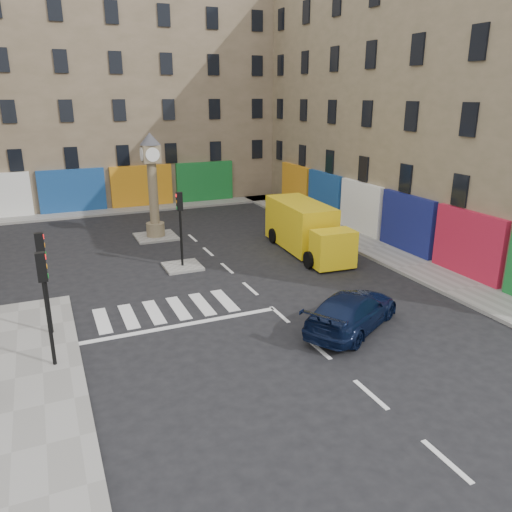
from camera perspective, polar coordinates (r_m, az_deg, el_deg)
ground at (r=19.01m, az=4.05°, el=-7.86°), size 120.00×120.00×0.00m
sidewalk_right at (r=31.27m, az=9.84°, el=2.51°), size 2.60×30.00×0.15m
sidewalk_far at (r=38.42m, az=-16.96°, el=4.88°), size 32.00×2.40×0.15m
island_near at (r=25.26m, az=-8.39°, el=-1.19°), size 1.80×1.80×0.12m
island_far at (r=30.85m, az=-11.36°, el=2.18°), size 2.40×2.40×0.12m
building_right at (r=34.07m, az=19.90°, el=16.51°), size 10.00×30.00×16.00m
building_far at (r=43.31m, az=-19.02°, el=17.36°), size 32.00×10.00×17.00m
traffic_light_left_near at (r=16.34m, az=-22.98°, el=-3.75°), size 0.28×0.22×3.70m
traffic_light_left_far at (r=18.61m, az=-23.17°, el=-1.20°), size 0.28×0.22×3.70m
traffic_light_island at (r=24.56m, az=-8.66°, el=4.40°), size 0.28×0.22×3.70m
clock_pillar at (r=30.11m, az=-11.76°, el=8.58°), size 1.20×1.20×6.10m
navy_sedan at (r=18.76m, az=10.92°, el=-6.16°), size 5.18×4.19×1.41m
yellow_van at (r=27.50m, az=5.68°, el=3.18°), size 2.77×7.25×2.60m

